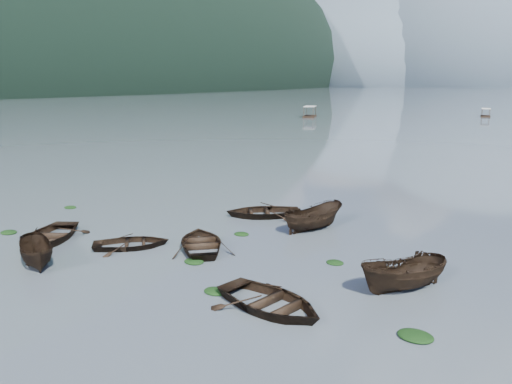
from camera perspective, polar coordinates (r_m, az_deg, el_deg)
The scene contains 21 objects.
ground_plane at distance 23.20m, azimuth -15.58°, elevation -10.45°, with size 2400.00×2400.00×0.00m, color #4C565F.
haze_mtn_a at distance 955.23m, azimuth 14.24°, elevation 11.72°, with size 520.00×520.00×280.00m, color #475666.
haze_mtn_b at distance 917.69m, azimuth 26.49°, elevation 10.78°, with size 520.00×520.00×340.00m, color #475666.
rowboat_0 at distance 30.82m, azimuth -22.55°, elevation -5.18°, with size 3.55×4.98×1.03m, color black.
rowboat_1 at distance 28.27m, azimuth -14.03°, elevation -6.14°, with size 2.91×4.07×0.84m, color black.
rowboat_2 at distance 27.19m, azimuth -23.63°, elevation -7.61°, with size 1.50×3.99×1.54m, color black.
rowboat_3 at distance 27.52m, azimuth -6.22°, elevation -6.34°, with size 3.38×4.73×0.98m, color black.
rowboat_4 at distance 20.45m, azimuth 1.61°, elevation -13.21°, with size 3.50×4.90×1.01m, color black.
rowboat_5 at distance 22.99m, azimuth 16.46°, elevation -10.73°, with size 1.67×4.43×1.71m, color black.
rowboat_7 at distance 33.57m, azimuth 0.78°, elevation -2.76°, with size 3.53×4.94×1.02m, color black.
rowboat_8 at distance 30.83m, azimuth 6.54°, elevation -4.26°, with size 1.70×4.52×1.75m, color black.
weed_clump_0 at distance 33.31m, azimuth -26.41°, elevation -4.24°, with size 1.04×0.85×0.23m, color black.
weed_clump_1 at distance 25.40m, azimuth -7.11°, elevation -8.01°, with size 1.05×0.84×0.23m, color black.
weed_clump_2 at distance 21.95m, azimuth -4.67°, elevation -11.37°, with size 1.04×0.83×0.23m, color black.
weed_clump_3 at distance 25.42m, azimuth 9.01°, elevation -8.06°, with size 0.89×0.75×0.20m, color black.
weed_clump_4 at distance 19.26m, azimuth 17.75°, elevation -15.59°, with size 1.28×1.01×0.26m, color black.
weed_clump_5 at distance 38.08m, azimuth -20.46°, elevation -1.72°, with size 0.93×0.75×0.20m, color black.
weed_clump_6 at distance 29.59m, azimuth -1.67°, elevation -4.90°, with size 0.92×0.76×0.19m, color black.
weed_clump_7 at distance 24.95m, azimuth 14.20°, elevation -8.70°, with size 1.21×0.97×0.26m, color black.
pontoon_left at distance 125.97m, azimuth 6.16°, elevation 8.50°, with size 2.82×6.77×2.59m, color black, non-canonical shape.
pontoon_centre at distance 139.16m, azimuth 24.74°, elevation 7.82°, with size 2.15×5.17×1.98m, color black, non-canonical shape.
Camera 1 is at (15.76, -14.52, 8.91)m, focal length 35.00 mm.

